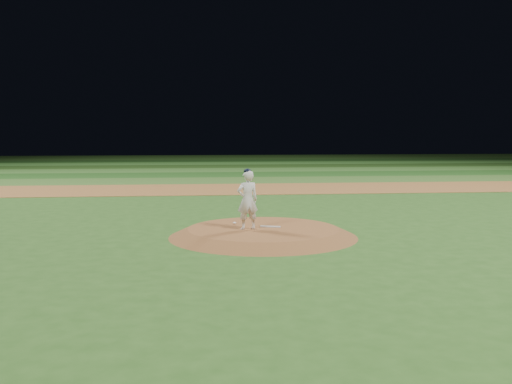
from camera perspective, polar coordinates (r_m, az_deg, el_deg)
The scene contains 12 objects.
ground at distance 16.73m, azimuth 0.71°, elevation -4.46°, with size 120.00×120.00×0.00m, color #29551B.
infield_dirt_band at distance 30.55m, azimuth -2.34°, elevation 0.31°, with size 70.00×6.00×0.02m, color brown.
outfield_stripe_0 at distance 36.02m, azimuth -2.89°, elevation 1.17°, with size 70.00×5.00×0.02m, color #386324.
outfield_stripe_1 at distance 41.00m, azimuth -3.27°, elevation 1.75°, with size 70.00×5.00×0.02m, color #1F4E19.
outfield_stripe_2 at distance 45.98m, azimuth -3.56°, elevation 2.21°, with size 70.00×5.00×0.02m, color #386F28.
outfield_stripe_3 at distance 50.97m, azimuth -3.80°, elevation 2.58°, with size 70.00×5.00×0.02m, color #214516.
outfield_stripe_4 at distance 55.96m, azimuth -3.99°, elevation 2.88°, with size 70.00×5.00×0.02m, color #39792C.
outfield_stripe_5 at distance 60.95m, azimuth -4.16°, elevation 3.13°, with size 70.00×5.00×0.02m, color #1B4416.
pitchers_mound at distance 16.71m, azimuth 0.71°, elevation -4.04°, with size 5.50×5.50×0.25m, color brown.
pitching_rubber at distance 16.84m, azimuth 1.45°, elevation -3.48°, with size 0.60×0.15×0.03m, color silver.
rosin_bag at distance 17.42m, azimuth -2.16°, elevation -3.11°, with size 0.11×0.11×0.06m, color white.
pitcher_on_mound at distance 16.33m, azimuth -0.85°, elevation -0.76°, with size 0.70×0.54×1.76m.
Camera 1 is at (-1.91, -16.34, 3.04)m, focal length 40.00 mm.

